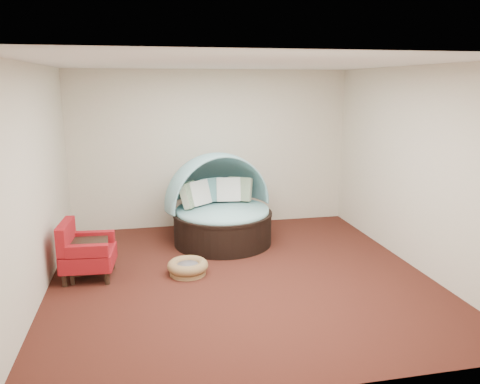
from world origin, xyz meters
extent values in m
plane|color=#4C1E15|center=(0.00, 0.00, 0.00)|extent=(5.00, 5.00, 0.00)
plane|color=beige|center=(0.00, 2.50, 1.40)|extent=(5.00, 0.00, 5.00)
plane|color=beige|center=(0.00, -2.50, 1.40)|extent=(5.00, 0.00, 5.00)
plane|color=beige|center=(-2.50, 0.00, 1.40)|extent=(0.00, 5.00, 5.00)
plane|color=beige|center=(2.50, 0.00, 1.40)|extent=(0.00, 5.00, 5.00)
plane|color=white|center=(0.00, 0.00, 2.80)|extent=(5.00, 5.00, 0.00)
cylinder|color=black|center=(0.00, 1.40, 0.24)|extent=(1.95, 1.95, 0.48)
cylinder|color=black|center=(0.00, 1.40, 0.50)|extent=(1.98, 1.98, 0.04)
cylinder|color=#93D8D2|center=(0.00, 1.40, 0.54)|extent=(1.85, 1.85, 0.11)
cube|color=#365F40|center=(-0.52, 1.55, 0.80)|extent=(0.40, 0.47, 0.42)
cube|color=white|center=(-0.35, 1.65, 0.80)|extent=(0.46, 0.43, 0.42)
cube|color=#579398|center=(-0.12, 1.82, 0.80)|extent=(0.45, 0.33, 0.42)
cube|color=white|center=(0.17, 1.80, 0.80)|extent=(0.43, 0.28, 0.42)
cube|color=#365F40|center=(0.36, 1.80, 0.80)|extent=(0.47, 0.40, 0.42)
cylinder|color=brown|center=(-0.69, 0.22, 0.03)|extent=(0.51, 0.51, 0.06)
torus|color=brown|center=(-0.69, 0.22, 0.12)|extent=(0.58, 0.58, 0.14)
cylinder|color=#605B60|center=(-0.69, 0.22, 0.10)|extent=(0.34, 0.34, 0.09)
cylinder|color=black|center=(-2.29, 0.15, 0.08)|extent=(0.07, 0.07, 0.16)
cylinder|color=black|center=(-2.25, 0.68, 0.08)|extent=(0.07, 0.07, 0.16)
cylinder|color=black|center=(-1.75, 0.10, 0.08)|extent=(0.07, 0.07, 0.16)
cylinder|color=black|center=(-1.71, 0.64, 0.08)|extent=(0.07, 0.07, 0.16)
cube|color=maroon|center=(-2.00, 0.39, 0.28)|extent=(0.72, 0.72, 0.23)
cube|color=maroon|center=(-2.27, 0.41, 0.59)|extent=(0.18, 0.68, 0.39)
cube|color=maroon|center=(-1.98, 0.10, 0.47)|extent=(0.54, 0.15, 0.16)
cube|color=maroon|center=(-1.93, 0.67, 0.47)|extent=(0.54, 0.15, 0.16)
cube|color=black|center=(-2.00, 0.41, 0.48)|extent=(0.56, 0.56, 0.04)
cube|color=black|center=(-2.00, 0.41, 0.13)|extent=(0.49, 0.49, 0.03)
cube|color=black|center=(-2.20, 0.19, 0.23)|extent=(0.06, 0.06, 0.46)
cube|color=black|center=(-2.22, 0.61, 0.23)|extent=(0.06, 0.06, 0.46)
cube|color=black|center=(-1.78, 0.22, 0.23)|extent=(0.06, 0.06, 0.46)
cube|color=black|center=(-1.80, 0.64, 0.23)|extent=(0.06, 0.06, 0.46)
camera|label=1|loc=(-1.22, -5.80, 2.56)|focal=35.00mm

